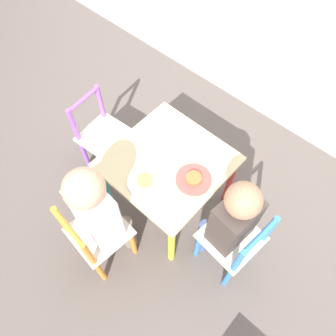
# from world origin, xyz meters

# --- Properties ---
(ground_plane) EXTENTS (6.00, 6.00, 0.00)m
(ground_plane) POSITION_xyz_m (0.00, 0.00, 0.00)
(ground_plane) COLOR #5B514C
(kids_table) EXTENTS (0.55, 0.55, 0.45)m
(kids_table) POSITION_xyz_m (0.00, 0.00, 0.38)
(kids_table) COLOR beige
(kids_table) RESTS_ON ground_plane
(chair_blue) EXTENTS (0.28, 0.28, 0.54)m
(chair_blue) POSITION_xyz_m (0.47, -0.05, 0.27)
(chair_blue) COLOR silver
(chair_blue) RESTS_ON ground_plane
(chair_orange) EXTENTS (0.28, 0.28, 0.54)m
(chair_orange) POSITION_xyz_m (-0.05, -0.47, 0.27)
(chair_orange) COLOR silver
(chair_orange) RESTS_ON ground_plane
(chair_purple) EXTENTS (0.28, 0.28, 0.54)m
(chair_purple) POSITION_xyz_m (-0.47, -0.04, 0.27)
(chair_purple) COLOR silver
(chair_purple) RESTS_ON ground_plane
(child_right) EXTENTS (0.22, 0.21, 0.74)m
(child_right) POSITION_xyz_m (0.41, -0.04, 0.44)
(child_right) COLOR #4C608E
(child_right) RESTS_ON ground_plane
(child_front) EXTENTS (0.21, 0.22, 0.79)m
(child_front) POSITION_xyz_m (-0.04, -0.41, 0.48)
(child_front) COLOR #7A6B5B
(child_front) RESTS_ON ground_plane
(plate_right) EXTENTS (0.17, 0.17, 0.03)m
(plate_right) POSITION_xyz_m (0.16, 0.00, 0.46)
(plate_right) COLOR #E54C47
(plate_right) RESTS_ON kids_table
(plate_front) EXTENTS (0.17, 0.17, 0.03)m
(plate_front) POSITION_xyz_m (-0.00, -0.16, 0.46)
(plate_front) COLOR white
(plate_front) RESTS_ON kids_table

